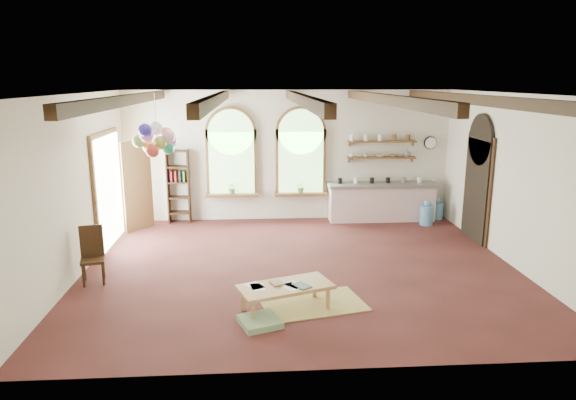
{
  "coord_description": "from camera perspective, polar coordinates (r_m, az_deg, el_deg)",
  "views": [
    {
      "loc": [
        -0.84,
        -9.06,
        3.45
      ],
      "look_at": [
        -0.2,
        0.6,
        1.16
      ],
      "focal_mm": 32.0,
      "sensor_mm": 36.0,
      "label": 1
    }
  ],
  "objects": [
    {
      "name": "shelf_cup_b",
      "position": [
        12.87,
        8.6,
        4.95
      ],
      "size": [
        0.1,
        0.1,
        0.09
      ],
      "primitive_type": "imported",
      "color": "beige",
      "rests_on": "wall_shelf_lower"
    },
    {
      "name": "ceiling_beams",
      "position": [
        9.1,
        1.56,
        11.09
      ],
      "size": [
        6.2,
        6.8,
        0.18
      ],
      "primitive_type": null,
      "color": "#311B0F",
      "rests_on": "ceiling"
    },
    {
      "name": "table_book",
      "position": [
        7.9,
        -1.81,
        -9.31
      ],
      "size": [
        0.26,
        0.29,
        0.02
      ],
      "primitive_type": "imported",
      "rotation": [
        0.0,
        0.0,
        0.44
      ],
      "color": "olive",
      "rests_on": "coffee_table"
    },
    {
      "name": "right_doorway",
      "position": [
        11.83,
        20.21,
        1.01
      ],
      "size": [
        0.1,
        1.3,
        2.4
      ],
      "primitive_type": "cube",
      "color": "black",
      "rests_on": "floor"
    },
    {
      "name": "wall_clock",
      "position": [
        13.35,
        15.55,
        6.14
      ],
      "size": [
        0.32,
        0.04,
        0.32
      ],
      "primitive_type": "cylinder",
      "rotation": [
        1.57,
        0.0,
        0.0
      ],
      "color": "black",
      "rests_on": "wall_back"
    },
    {
      "name": "tablet",
      "position": [
        7.86,
        1.54,
        -9.48
      ],
      "size": [
        0.31,
        0.34,
        0.01
      ],
      "primitive_type": "cube",
      "rotation": [
        0.0,
        0.0,
        0.57
      ],
      "color": "black",
      "rests_on": "coffee_table"
    },
    {
      "name": "window_left",
      "position": [
        12.63,
        -6.3,
        4.93
      ],
      "size": [
        1.3,
        0.28,
        2.2
      ],
      "color": "brown",
      "rests_on": "floor"
    },
    {
      "name": "shelf_bowl_a",
      "position": [
        12.95,
        10.11,
        4.86
      ],
      "size": [
        0.22,
        0.22,
        0.05
      ],
      "primitive_type": "imported",
      "color": "beige",
      "rests_on": "wall_shelf_lower"
    },
    {
      "name": "balloon_cluster",
      "position": [
        10.09,
        -14.4,
        6.53
      ],
      "size": [
        0.85,
        0.95,
        1.16
      ],
      "color": "white",
      "rests_on": "floor"
    },
    {
      "name": "shelf_bowl_b",
      "position": [
        13.04,
        11.61,
        4.86
      ],
      "size": [
        0.2,
        0.2,
        0.06
      ],
      "primitive_type": "imported",
      "color": "#8C664C",
      "rests_on": "wall_shelf_lower"
    },
    {
      "name": "window_right",
      "position": [
        12.67,
        1.44,
        5.04
      ],
      "size": [
        1.3,
        0.28,
        2.2
      ],
      "color": "brown",
      "rests_on": "floor"
    },
    {
      "name": "kitchen_counter",
      "position": [
        13.0,
        10.31,
        -0.15
      ],
      "size": [
        2.68,
        0.62,
        0.94
      ],
      "color": "beige",
      "rests_on": "floor"
    },
    {
      "name": "bookshelf",
      "position": [
        12.77,
        -12.07,
        1.48
      ],
      "size": [
        0.53,
        0.32,
        1.8
      ],
      "color": "#311B0F",
      "rests_on": "floor"
    },
    {
      "name": "wall_shelf_lower",
      "position": [
        12.97,
        10.32,
        4.65
      ],
      "size": [
        1.7,
        0.24,
        0.04
      ],
      "primitive_type": "cube",
      "color": "brown",
      "rests_on": "wall_back"
    },
    {
      "name": "coffee_table",
      "position": [
        7.9,
        -0.28,
        -9.76
      ],
      "size": [
        1.54,
        1.08,
        0.4
      ],
      "color": "tan",
      "rests_on": "floor"
    },
    {
      "name": "floor_cushion",
      "position": [
        7.6,
        -3.15,
        -13.33
      ],
      "size": [
        0.69,
        0.69,
        0.09
      ],
      "primitive_type": "cube",
      "rotation": [
        0.0,
        0.0,
        0.35
      ],
      "color": "#6C8E62",
      "rests_on": "floor"
    },
    {
      "name": "water_jug_a",
      "position": [
        13.48,
        16.26,
        -1.07
      ],
      "size": [
        0.28,
        0.28,
        0.54
      ],
      "color": "#5B97C3",
      "rests_on": "floor"
    },
    {
      "name": "wall_shelf_upper",
      "position": [
        12.92,
        10.39,
        6.41
      ],
      "size": [
        1.7,
        0.24,
        0.04
      ],
      "primitive_type": "cube",
      "color": "brown",
      "rests_on": "wall_back"
    },
    {
      "name": "potted_plant_right",
      "position": [
        12.7,
        1.46,
        1.47
      ],
      "size": [
        0.27,
        0.23,
        0.3
      ],
      "primitive_type": "imported",
      "color": "#598C4C",
      "rests_on": "window_right"
    },
    {
      "name": "shelf_cup_a",
      "position": [
        12.8,
        7.06,
        4.96
      ],
      "size": [
        0.12,
        0.1,
        0.1
      ],
      "primitive_type": "imported",
      "color": "white",
      "rests_on": "wall_shelf_lower"
    },
    {
      "name": "potted_plant_left",
      "position": [
        12.66,
        -6.23,
        1.36
      ],
      "size": [
        0.27,
        0.23,
        0.3
      ],
      "primitive_type": "imported",
      "color": "#598C4C",
      "rests_on": "window_left"
    },
    {
      "name": "floor_mat",
      "position": [
        8.23,
        2.81,
        -11.44
      ],
      "size": [
        1.75,
        1.3,
        0.02
      ],
      "primitive_type": "cube",
      "rotation": [
        0.0,
        0.0,
        0.23
      ],
      "color": "tan",
      "rests_on": "floor"
    },
    {
      "name": "shelf_vase",
      "position": [
        13.12,
        13.1,
        5.13
      ],
      "size": [
        0.18,
        0.18,
        0.19
      ],
      "primitive_type": "imported",
      "color": "slate",
      "rests_on": "wall_shelf_lower"
    },
    {
      "name": "water_jug_b",
      "position": [
        12.85,
        15.15,
        -1.53
      ],
      "size": [
        0.32,
        0.32,
        0.61
      ],
      "color": "#5B97C3",
      "rests_on": "floor"
    },
    {
      "name": "floor",
      "position": [
        9.73,
        1.44,
        -7.48
      ],
      "size": [
        8.0,
        8.0,
        0.0
      ],
      "primitive_type": "plane",
      "color": "#552323",
      "rests_on": "ground"
    },
    {
      "name": "side_chair",
      "position": [
        9.56,
        -20.82,
        -6.95
      ],
      "size": [
        0.48,
        0.48,
        0.99
      ],
      "color": "#311B0F",
      "rests_on": "floor"
    },
    {
      "name": "left_doorway",
      "position": [
        11.53,
        -19.34,
        1.02
      ],
      "size": [
        0.1,
        1.9,
        2.5
      ],
      "primitive_type": "cube",
      "color": "brown",
      "rests_on": "floor"
    }
  ]
}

